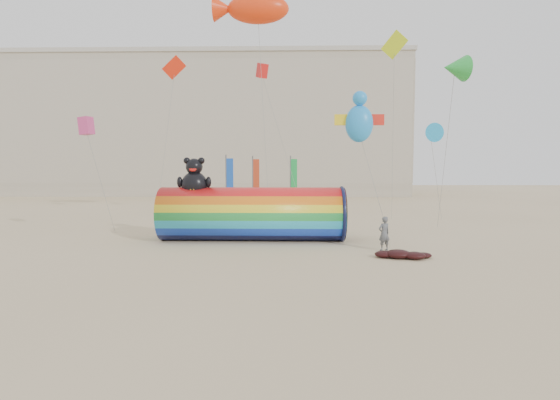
{
  "coord_description": "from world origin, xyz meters",
  "views": [
    {
      "loc": [
        1.05,
        -22.22,
        4.2
      ],
      "look_at": [
        0.5,
        1.5,
        2.4
      ],
      "focal_mm": 28.0,
      "sensor_mm": 36.0,
      "label": 1
    }
  ],
  "objects_px": {
    "hotel_building": "(206,128)",
    "windsock_assembly": "(252,212)",
    "fabric_bundle": "(402,254)",
    "kite_handler": "(384,234)"
  },
  "relations": [
    {
      "from": "hotel_building",
      "to": "fabric_bundle",
      "type": "distance_m",
      "value": 52.51
    },
    {
      "from": "fabric_bundle",
      "to": "kite_handler",
      "type": "bearing_deg",
      "value": 104.23
    },
    {
      "from": "windsock_assembly",
      "to": "kite_handler",
      "type": "relative_size",
      "value": 6.05
    },
    {
      "from": "hotel_building",
      "to": "windsock_assembly",
      "type": "bearing_deg",
      "value": -75.93
    },
    {
      "from": "hotel_building",
      "to": "fabric_bundle",
      "type": "bearing_deg",
      "value": -69.27
    },
    {
      "from": "hotel_building",
      "to": "kite_handler",
      "type": "relative_size",
      "value": 34.94
    },
    {
      "from": "windsock_assembly",
      "to": "kite_handler",
      "type": "distance_m",
      "value": 7.56
    },
    {
      "from": "hotel_building",
      "to": "fabric_bundle",
      "type": "height_order",
      "value": "hotel_building"
    },
    {
      "from": "fabric_bundle",
      "to": "windsock_assembly",
      "type": "bearing_deg",
      "value": 146.88
    },
    {
      "from": "kite_handler",
      "to": "fabric_bundle",
      "type": "xyz_separation_m",
      "value": [
        0.46,
        -1.82,
        -0.69
      ]
    }
  ]
}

